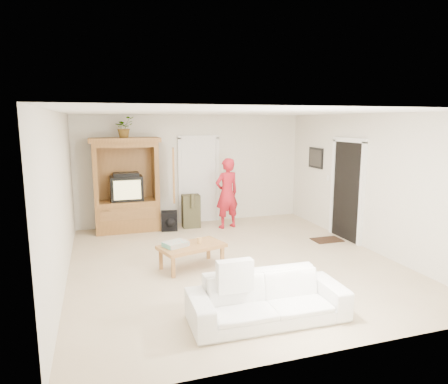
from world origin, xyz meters
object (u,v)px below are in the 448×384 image
at_px(armoire, 128,191).
at_px(man, 227,193).
at_px(sofa, 268,298).
at_px(coffee_table, 192,248).

distance_m(armoire, man, 2.25).
height_order(man, sofa, man).
bearing_deg(sofa, coffee_table, 104.52).
xyz_separation_m(armoire, sofa, (1.31, -4.80, -0.62)).
bearing_deg(man, armoire, -25.39).
height_order(man, coffee_table, man).
bearing_deg(sofa, armoire, 106.63).
bearing_deg(man, sofa, 64.46).
relative_size(armoire, coffee_table, 1.75).
relative_size(man, sofa, 0.83).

